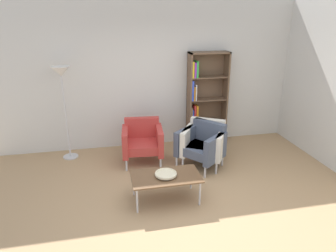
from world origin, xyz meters
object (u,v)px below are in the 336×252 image
at_px(bookshelf_tall, 203,100).
at_px(decorative_bowl, 166,174).
at_px(armchair_spare_guest, 143,140).
at_px(floor_lamp_torchiere, 62,83).
at_px(coffee_table_low, 166,178).
at_px(armchair_by_bookshelf, 205,142).
at_px(armchair_near_window, 202,144).

height_order(bookshelf_tall, decorative_bowl, bookshelf_tall).
xyz_separation_m(armchair_spare_guest, floor_lamp_torchiere, (-1.34, 0.44, 1.03)).
bearing_deg(floor_lamp_torchiere, coffee_table_low, -50.10).
bearing_deg(armchair_by_bookshelf, armchair_near_window, -96.48).
height_order(coffee_table_low, armchair_near_window, armchair_near_window).
height_order(coffee_table_low, floor_lamp_torchiere, floor_lamp_torchiere).
bearing_deg(floor_lamp_torchiere, decorative_bowl, -50.10).
distance_m(armchair_spare_guest, armchair_by_bookshelf, 1.13).
height_order(decorative_bowl, armchair_spare_guest, armchair_spare_guest).
xyz_separation_m(bookshelf_tall, floor_lamp_torchiere, (-2.70, -0.19, 0.51)).
xyz_separation_m(armchair_spare_guest, armchair_by_bookshelf, (1.09, -0.30, 0.00)).
bearing_deg(bookshelf_tall, armchair_by_bookshelf, -105.62).
relative_size(bookshelf_tall, floor_lamp_torchiere, 1.09).
bearing_deg(bookshelf_tall, decorative_bowl, -121.00).
distance_m(decorative_bowl, armchair_near_window, 1.29).
bearing_deg(armchair_near_window, decorative_bowl, -81.00).
bearing_deg(coffee_table_low, armchair_spare_guest, 96.72).
relative_size(coffee_table_low, floor_lamp_torchiere, 0.57).
xyz_separation_m(coffee_table_low, armchair_near_window, (0.86, 0.96, 0.05)).
bearing_deg(decorative_bowl, armchair_by_bookshelf, 48.51).
xyz_separation_m(bookshelf_tall, armchair_near_window, (-0.33, -1.03, -0.52)).
relative_size(armchair_spare_guest, armchair_by_bookshelf, 0.83).
relative_size(bookshelf_tall, armchair_by_bookshelf, 2.03).
bearing_deg(armchair_by_bookshelf, armchair_spare_guest, -163.88).
xyz_separation_m(armchair_by_bookshelf, floor_lamp_torchiere, (-2.44, 0.74, 1.03)).
relative_size(bookshelf_tall, armchair_near_window, 2.00).
bearing_deg(decorative_bowl, armchair_near_window, 48.16).
distance_m(bookshelf_tall, coffee_table_low, 2.39).
bearing_deg(coffee_table_low, armchair_by_bookshelf, 48.51).
xyz_separation_m(coffee_table_low, armchair_by_bookshelf, (0.93, 1.06, 0.05)).
xyz_separation_m(armchair_near_window, floor_lamp_torchiere, (-2.36, 0.84, 1.03)).
bearing_deg(armchair_by_bookshelf, floor_lamp_torchiere, -165.62).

